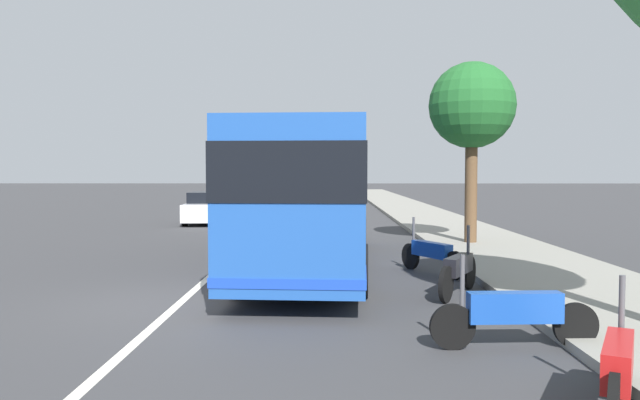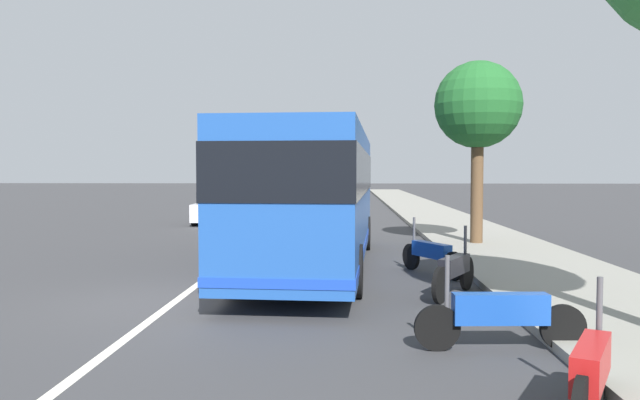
{
  "view_description": "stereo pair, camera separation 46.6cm",
  "coord_description": "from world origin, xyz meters",
  "px_view_note": "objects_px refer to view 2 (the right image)",
  "views": [
    {
      "loc": [
        -10.81,
        -2.63,
        2.34
      ],
      "look_at": [
        3.65,
        -2.44,
        1.66
      ],
      "focal_mm": 34.47,
      "sensor_mm": 36.0,
      "label": 1
    },
    {
      "loc": [
        -10.8,
        -3.09,
        2.34
      ],
      "look_at": [
        3.65,
        -2.44,
        1.66
      ],
      "focal_mm": 34.47,
      "sensor_mm": 36.0,
      "label": 2
    }
  ],
  "objects_px": {
    "motorcycle_far_end": "(500,314)",
    "motorcycle_nearest_curb": "(431,254)",
    "coach_bus": "(315,191)",
    "car_far_distant": "(219,208)",
    "motorcycle_by_tree": "(591,374)",
    "roadside_tree_mid_block": "(478,107)",
    "car_oncoming": "(262,195)",
    "motorcycle_angled": "(454,271)"
  },
  "relations": [
    {
      "from": "motorcycle_far_end",
      "to": "motorcycle_nearest_curb",
      "type": "xyz_separation_m",
      "value": [
        5.9,
        0.09,
        -0.0
      ]
    },
    {
      "from": "coach_bus",
      "to": "car_far_distant",
      "type": "relative_size",
      "value": 2.71
    },
    {
      "from": "motorcycle_by_tree",
      "to": "roadside_tree_mid_block",
      "type": "xyz_separation_m",
      "value": [
        13.45,
        -1.75,
        3.83
      ]
    },
    {
      "from": "motorcycle_by_tree",
      "to": "car_far_distant",
      "type": "bearing_deg",
      "value": 47.74
    },
    {
      "from": "motorcycle_nearest_curb",
      "to": "motorcycle_far_end",
      "type": "bearing_deg",
      "value": 152.68
    },
    {
      "from": "motorcycle_nearest_curb",
      "to": "coach_bus",
      "type": "bearing_deg",
      "value": 42.73
    },
    {
      "from": "motorcycle_far_end",
      "to": "car_oncoming",
      "type": "bearing_deg",
      "value": -80.19
    },
    {
      "from": "motorcycle_nearest_curb",
      "to": "roadside_tree_mid_block",
      "type": "relative_size",
      "value": 0.35
    },
    {
      "from": "car_far_distant",
      "to": "motorcycle_by_tree",
      "type": "bearing_deg",
      "value": 17.68
    },
    {
      "from": "coach_bus",
      "to": "motorcycle_by_tree",
      "type": "height_order",
      "value": "coach_bus"
    },
    {
      "from": "car_far_distant",
      "to": "motorcycle_angled",
      "type": "bearing_deg",
      "value": 23.56
    },
    {
      "from": "motorcycle_nearest_curb",
      "to": "car_oncoming",
      "type": "height_order",
      "value": "car_oncoming"
    },
    {
      "from": "motorcycle_by_tree",
      "to": "car_oncoming",
      "type": "distance_m",
      "value": 37.37
    },
    {
      "from": "motorcycle_far_end",
      "to": "motorcycle_nearest_curb",
      "type": "relative_size",
      "value": 1.12
    },
    {
      "from": "motorcycle_by_tree",
      "to": "car_oncoming",
      "type": "bearing_deg",
      "value": 40.07
    },
    {
      "from": "motorcycle_angled",
      "to": "car_far_distant",
      "type": "distance_m",
      "value": 17.73
    },
    {
      "from": "motorcycle_far_end",
      "to": "car_far_distant",
      "type": "bearing_deg",
      "value": -71.35
    },
    {
      "from": "motorcycle_angled",
      "to": "motorcycle_nearest_curb",
      "type": "xyz_separation_m",
      "value": [
        2.4,
        0.11,
        -0.01
      ]
    },
    {
      "from": "motorcycle_angled",
      "to": "motorcycle_nearest_curb",
      "type": "relative_size",
      "value": 0.96
    },
    {
      "from": "motorcycle_by_tree",
      "to": "motorcycle_nearest_curb",
      "type": "height_order",
      "value": "motorcycle_by_tree"
    },
    {
      "from": "coach_bus",
      "to": "motorcycle_angled",
      "type": "bearing_deg",
      "value": -136.68
    },
    {
      "from": "roadside_tree_mid_block",
      "to": "motorcycle_far_end",
      "type": "bearing_deg",
      "value": 169.77
    },
    {
      "from": "motorcycle_angled",
      "to": "roadside_tree_mid_block",
      "type": "xyz_separation_m",
      "value": [
        7.58,
        -1.98,
        3.84
      ]
    },
    {
      "from": "car_oncoming",
      "to": "roadside_tree_mid_block",
      "type": "relative_size",
      "value": 0.76
    },
    {
      "from": "coach_bus",
      "to": "car_oncoming",
      "type": "relative_size",
      "value": 2.55
    },
    {
      "from": "car_oncoming",
      "to": "motorcycle_by_tree",
      "type": "bearing_deg",
      "value": 13.84
    },
    {
      "from": "car_far_distant",
      "to": "coach_bus",
      "type": "bearing_deg",
      "value": 19.14
    },
    {
      "from": "motorcycle_far_end",
      "to": "motorcycle_angled",
      "type": "xyz_separation_m",
      "value": [
        3.5,
        -0.02,
        0.0
      ]
    },
    {
      "from": "coach_bus",
      "to": "roadside_tree_mid_block",
      "type": "distance_m",
      "value": 6.85
    },
    {
      "from": "coach_bus",
      "to": "car_far_distant",
      "type": "distance_m",
      "value": 13.6
    },
    {
      "from": "car_oncoming",
      "to": "roadside_tree_mid_block",
      "type": "xyz_separation_m",
      "value": [
        -23.02,
        -9.89,
        3.63
      ]
    },
    {
      "from": "car_far_distant",
      "to": "roadside_tree_mid_block",
      "type": "height_order",
      "value": "roadside_tree_mid_block"
    },
    {
      "from": "roadside_tree_mid_block",
      "to": "motorcycle_by_tree",
      "type": "bearing_deg",
      "value": 172.59
    },
    {
      "from": "motorcycle_angled",
      "to": "car_oncoming",
      "type": "distance_m",
      "value": 31.61
    },
    {
      "from": "car_far_distant",
      "to": "car_oncoming",
      "type": "xyz_separation_m",
      "value": [
        14.69,
        0.1,
        0.0
      ]
    },
    {
      "from": "motorcycle_by_tree",
      "to": "roadside_tree_mid_block",
      "type": "height_order",
      "value": "roadside_tree_mid_block"
    },
    {
      "from": "motorcycle_far_end",
      "to": "car_oncoming",
      "type": "height_order",
      "value": "car_oncoming"
    },
    {
      "from": "coach_bus",
      "to": "car_oncoming",
      "type": "height_order",
      "value": "coach_bus"
    },
    {
      "from": "coach_bus",
      "to": "motorcycle_angled",
      "type": "distance_m",
      "value": 4.56
    },
    {
      "from": "motorcycle_far_end",
      "to": "car_oncoming",
      "type": "relative_size",
      "value": 0.52
    },
    {
      "from": "motorcycle_nearest_curb",
      "to": "car_oncoming",
      "type": "distance_m",
      "value": 29.26
    },
    {
      "from": "motorcycle_by_tree",
      "to": "car_far_distant",
      "type": "height_order",
      "value": "car_far_distant"
    }
  ]
}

